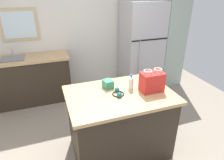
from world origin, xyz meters
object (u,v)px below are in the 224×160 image
refrigerator (141,46)px  shopping_bag (152,82)px  small_box (108,84)px  bottle (131,83)px  kitchen_island (119,123)px  ear_defenders (118,93)px  tall_cabinet (169,36)px

refrigerator → shopping_bag: bearing=-113.6°
shopping_bag → small_box: shopping_bag is taller
small_box → bottle: (0.27, -0.14, 0.04)m
kitchen_island → small_box: size_ratio=10.07×
refrigerator → ear_defenders: 2.17m
refrigerator → ear_defenders: size_ratio=9.41×
shopping_bag → ear_defenders: shopping_bag is taller
kitchen_island → shopping_bag: shopping_bag is taller
refrigerator → shopping_bag: size_ratio=6.41×
small_box → ear_defenders: small_box is taller
tall_cabinet → refrigerator: bearing=-180.0°
shopping_bag → tall_cabinet: bearing=51.1°
tall_cabinet → shopping_bag: (-1.48, -1.84, -0.06)m
shopping_bag → bottle: (-0.23, 0.13, -0.04)m
kitchen_island → tall_cabinet: (1.89, 1.77, 0.64)m
tall_cabinet → shopping_bag: size_ratio=7.57×
small_box → ear_defenders: bearing=-74.7°
shopping_bag → refrigerator: bearing=66.4°
tall_cabinet → ear_defenders: bearing=-137.0°
refrigerator → bottle: size_ratio=9.13×
bottle → kitchen_island: bearing=-159.8°
shopping_bag → small_box: bearing=151.2°
small_box → kitchen_island: bearing=-65.4°
tall_cabinet → ear_defenders: size_ratio=11.12×
kitchen_island → tall_cabinet: tall_cabinet is taller
refrigerator → tall_cabinet: tall_cabinet is taller
small_box → ear_defenders: size_ratio=0.66×
tall_cabinet → shopping_bag: bearing=-128.9°
tall_cabinet → bottle: bearing=-135.1°
bottle → tall_cabinet: bearing=44.9°
refrigerator → bottle: refrigerator is taller
small_box → tall_cabinet: bearing=38.4°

